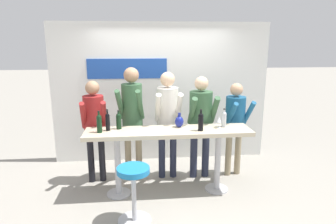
{
  "coord_description": "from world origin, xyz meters",
  "views": [
    {
      "loc": [
        -0.41,
        -4.17,
        2.28
      ],
      "look_at": [
        0.0,
        0.08,
        1.25
      ],
      "focal_mm": 32.0,
      "sensor_mm": 36.0,
      "label": 1
    }
  ],
  "objects": [
    {
      "name": "bar_stool",
      "position": [
        -0.51,
        -0.72,
        0.5
      ],
      "size": [
        0.43,
        0.43,
        0.75
      ],
      "color": "#B2B2B7",
      "rests_on": "ground_plane"
    },
    {
      "name": "wine_glass_0",
      "position": [
        0.76,
        0.03,
        1.12
      ],
      "size": [
        0.07,
        0.07,
        0.18
      ],
      "color": "silver",
      "rests_on": "tasting_table"
    },
    {
      "name": "decorative_vase",
      "position": [
        0.17,
        0.13,
        1.08
      ],
      "size": [
        0.13,
        0.13,
        0.22
      ],
      "color": "navy",
      "rests_on": "tasting_table"
    },
    {
      "name": "wine_bottle_3",
      "position": [
        0.85,
        0.08,
        1.13
      ],
      "size": [
        0.07,
        0.07,
        0.28
      ],
      "color": "#B7BCC1",
      "rests_on": "tasting_table"
    },
    {
      "name": "ground_plane",
      "position": [
        0.0,
        0.0,
        0.0
      ],
      "size": [
        40.0,
        40.0,
        0.0
      ],
      "primitive_type": "plane",
      "color": "gray"
    },
    {
      "name": "person_left",
      "position": [
        -0.53,
        0.56,
        1.17
      ],
      "size": [
        0.46,
        0.59,
        1.86
      ],
      "rotation": [
        0.0,
        0.0,
        -0.16
      ],
      "color": "gray",
      "rests_on": "ground_plane"
    },
    {
      "name": "wine_bottle_1",
      "position": [
        -0.88,
        0.05,
        1.14
      ],
      "size": [
        0.06,
        0.06,
        0.32
      ],
      "color": "black",
      "rests_on": "tasting_table"
    },
    {
      "name": "wine_bottle_4",
      "position": [
        0.46,
        -0.08,
        1.14
      ],
      "size": [
        0.07,
        0.07,
        0.32
      ],
      "color": "black",
      "rests_on": "tasting_table"
    },
    {
      "name": "back_wall",
      "position": [
        -0.01,
        1.4,
        1.3
      ],
      "size": [
        4.03,
        0.12,
        2.6
      ],
      "color": "silver",
      "rests_on": "ground_plane"
    },
    {
      "name": "wine_bottle_2",
      "position": [
        -0.72,
        0.12,
        1.13
      ],
      "size": [
        0.08,
        0.08,
        0.28
      ],
      "color": "black",
      "rests_on": "tasting_table"
    },
    {
      "name": "person_center",
      "position": [
        0.58,
        0.48,
        1.06
      ],
      "size": [
        0.46,
        0.56,
        1.71
      ],
      "rotation": [
        0.0,
        0.0,
        0.05
      ],
      "color": "#23283D",
      "rests_on": "ground_plane"
    },
    {
      "name": "person_center_right",
      "position": [
        1.17,
        0.51,
        0.99
      ],
      "size": [
        0.45,
        0.55,
        1.59
      ],
      "rotation": [
        0.0,
        0.0,
        0.18
      ],
      "color": "gray",
      "rests_on": "ground_plane"
    },
    {
      "name": "person_far_left",
      "position": [
        -1.13,
        0.47,
        1.04
      ],
      "size": [
        0.42,
        0.54,
        1.67
      ],
      "rotation": [
        0.0,
        0.0,
        0.12
      ],
      "color": "black",
      "rests_on": "ground_plane"
    },
    {
      "name": "wine_bottle_0",
      "position": [
        -0.99,
        -0.03,
        1.14
      ],
      "size": [
        0.07,
        0.07,
        0.32
      ],
      "color": "black",
      "rests_on": "tasting_table"
    },
    {
      "name": "person_center_left",
      "position": [
        0.04,
        0.52,
        1.12
      ],
      "size": [
        0.42,
        0.54,
        1.79
      ],
      "rotation": [
        0.0,
        0.0,
        0.01
      ],
      "color": "#23283D",
      "rests_on": "ground_plane"
    },
    {
      "name": "tasting_table",
      "position": [
        -0.0,
        0.0,
        0.83
      ],
      "size": [
        2.43,
        0.52,
        1.0
      ],
      "color": "beige",
      "rests_on": "ground_plane"
    }
  ]
}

